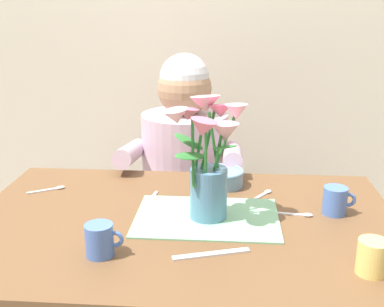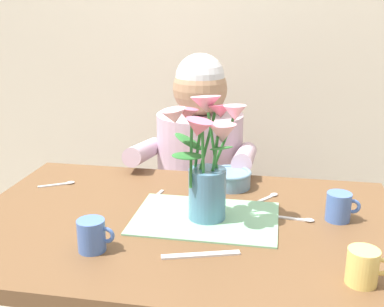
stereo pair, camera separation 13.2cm
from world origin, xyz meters
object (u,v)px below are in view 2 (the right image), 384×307
at_px(flower_vase, 207,159).
at_px(coffee_cup, 339,207).
at_px(seated_person, 199,195).
at_px(tea_cup, 363,267).
at_px(ceramic_bowl, 230,178).
at_px(dinner_knife, 201,255).
at_px(ceramic_mug, 92,235).

height_order(flower_vase, coffee_cup, flower_vase).
xyz_separation_m(seated_person, tea_cup, (0.50, -0.85, 0.22)).
bearing_deg(coffee_cup, seated_person, 131.81).
height_order(flower_vase, tea_cup, flower_vase).
bearing_deg(tea_cup, seated_person, 120.27).
distance_m(ceramic_bowl, tea_cup, 0.61).
bearing_deg(dinner_knife, flower_vase, 77.42).
distance_m(ceramic_bowl, coffee_cup, 0.38).
xyz_separation_m(seated_person, ceramic_bowl, (0.16, -0.34, 0.21)).
bearing_deg(ceramic_bowl, tea_cup, -56.54).
xyz_separation_m(coffee_cup, tea_cup, (0.02, -0.32, 0.00)).
height_order(seated_person, flower_vase, seated_person).
bearing_deg(ceramic_bowl, dinner_knife, -92.70).
xyz_separation_m(coffee_cup, ceramic_mug, (-0.61, -0.28, 0.00)).
bearing_deg(ceramic_mug, ceramic_bowl, 59.28).
relative_size(seated_person, ceramic_bowl, 8.35).
bearing_deg(seated_person, tea_cup, -55.39).
bearing_deg(tea_cup, ceramic_mug, 177.06).
xyz_separation_m(seated_person, coffee_cup, (0.48, -0.54, 0.22)).
xyz_separation_m(flower_vase, coffee_cup, (0.36, 0.06, -0.14)).
height_order(flower_vase, ceramic_bowl, flower_vase).
bearing_deg(coffee_cup, ceramic_mug, -154.86).
bearing_deg(ceramic_mug, coffee_cup, 25.14).
bearing_deg(ceramic_bowl, coffee_cup, -31.40).
bearing_deg(tea_cup, coffee_cup, 93.20).
height_order(dinner_knife, tea_cup, tea_cup).
relative_size(seated_person, tea_cup, 12.20).
height_order(coffee_cup, tea_cup, same).
bearing_deg(coffee_cup, flower_vase, -170.06).
bearing_deg(ceramic_mug, dinner_knife, 4.56).
relative_size(ceramic_bowl, ceramic_mug, 1.46).
relative_size(ceramic_bowl, coffee_cup, 1.46).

